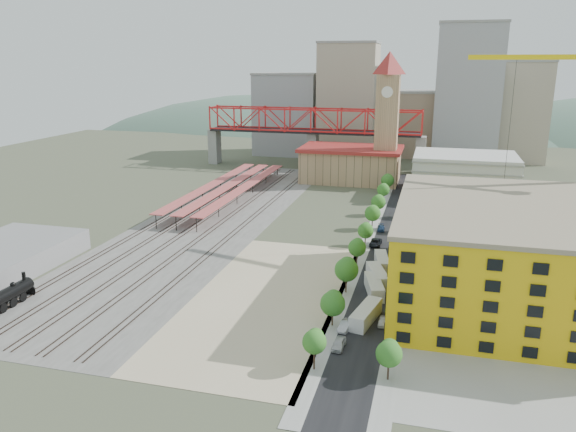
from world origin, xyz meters
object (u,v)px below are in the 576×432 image
(construction_building, at_px, (515,254))
(site_trailer_a, at_px, (366,314))
(site_trailer_b, at_px, (374,287))
(site_trailer_d, at_px, (382,262))
(clock_tower, at_px, (388,106))
(car_0, at_px, (339,344))
(site_trailer_c, at_px, (377,276))

(construction_building, relative_size, site_trailer_a, 4.87)
(site_trailer_b, bearing_deg, site_trailer_d, 75.32)
(site_trailer_b, relative_size, site_trailer_d, 1.05)
(clock_tower, xyz_separation_m, construction_building, (34.00, -99.99, -19.29))
(construction_building, relative_size, site_trailer_b, 4.96)
(construction_building, bearing_deg, car_0, -136.35)
(construction_building, xyz_separation_m, site_trailer_d, (-26.00, 11.06, -8.07))
(site_trailer_a, height_order, car_0, site_trailer_a)
(construction_building, xyz_separation_m, site_trailer_c, (-26.00, 1.92, -7.98))
(site_trailer_a, bearing_deg, site_trailer_b, 101.82)
(site_trailer_b, relative_size, car_0, 2.25)
(site_trailer_a, xyz_separation_m, car_0, (-3.00, -10.61, -0.65))
(clock_tower, distance_m, site_trailer_d, 93.39)
(car_0, bearing_deg, clock_tower, 95.33)
(car_0, bearing_deg, site_trailer_a, 77.30)
(construction_building, height_order, car_0, construction_building)
(site_trailer_d, bearing_deg, car_0, -105.26)
(site_trailer_d, distance_m, car_0, 38.85)
(clock_tower, height_order, car_0, clock_tower)
(clock_tower, height_order, site_trailer_d, clock_tower)
(car_0, bearing_deg, construction_building, 46.74)
(construction_building, bearing_deg, site_trailer_c, 175.78)
(site_trailer_b, xyz_separation_m, site_trailer_c, (0.00, 5.96, 0.03))
(site_trailer_c, xyz_separation_m, car_0, (-3.00, -29.59, -0.66))
(clock_tower, bearing_deg, site_trailer_b, -85.60)
(construction_building, xyz_separation_m, site_trailer_b, (-26.00, -4.05, -8.01))
(site_trailer_b, distance_m, site_trailer_c, 5.96)
(construction_building, relative_size, site_trailer_c, 4.85)
(clock_tower, xyz_separation_m, site_trailer_a, (8.00, -117.05, -27.27))
(site_trailer_c, height_order, site_trailer_d, site_trailer_c)
(construction_building, relative_size, site_trailer_d, 5.18)
(site_trailer_b, bearing_deg, site_trailer_c, 75.32)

